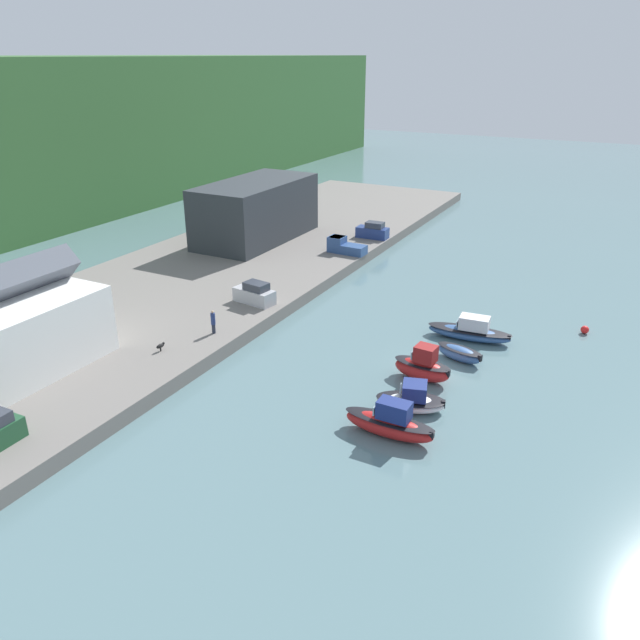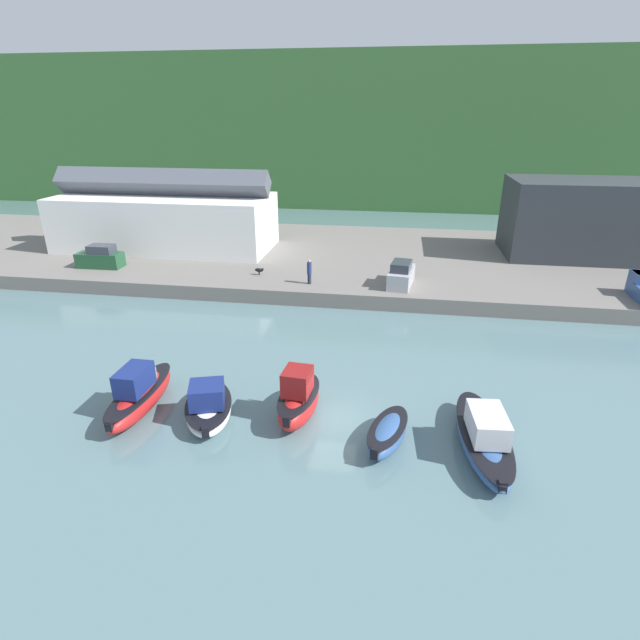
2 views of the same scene
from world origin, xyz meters
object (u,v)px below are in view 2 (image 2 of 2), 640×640
(person_on_quay, at_px, (309,272))
(moored_boat_3, at_px, (387,434))
(moored_boat_1, at_px, (208,406))
(parked_car_0, at_px, (401,275))
(moored_boat_2, at_px, (299,399))
(dog_on_quay, at_px, (259,270))
(parked_car_2, at_px, (100,258))
(moored_boat_4, at_px, (484,436))
(moored_boat_0, at_px, (139,395))

(person_on_quay, bearing_deg, moored_boat_3, -69.61)
(moored_boat_1, distance_m, parked_car_0, 22.27)
(parked_car_0, bearing_deg, moored_boat_3, -82.72)
(parked_car_0, bearing_deg, moored_boat_2, -96.61)
(moored_boat_3, distance_m, dog_on_quay, 24.97)
(dog_on_quay, bearing_deg, moored_boat_2, 28.42)
(moored_boat_2, height_order, parked_car_2, parked_car_2)
(parked_car_2, distance_m, person_on_quay, 20.63)
(parked_car_0, relative_size, parked_car_2, 1.04)
(parked_car_2, bearing_deg, dog_on_quay, -91.82)
(moored_boat_3, distance_m, person_on_quay, 21.36)
(moored_boat_3, xyz_separation_m, parked_car_2, (-27.96, 21.73, 1.55))
(parked_car_0, bearing_deg, moored_boat_4, -70.10)
(parked_car_2, relative_size, dog_on_quay, 4.81)
(moored_boat_2, bearing_deg, moored_boat_4, -3.38)
(moored_boat_2, xyz_separation_m, moored_boat_3, (4.72, -1.66, -0.47))
(parked_car_0, height_order, person_on_quay, parked_car_0)
(moored_boat_4, xyz_separation_m, parked_car_2, (-32.53, 21.39, 1.38))
(parked_car_2, xyz_separation_m, person_on_quay, (20.55, -1.78, 0.18))
(person_on_quay, height_order, dog_on_quay, person_on_quay)
(moored_boat_2, xyz_separation_m, moored_boat_4, (9.29, -1.32, -0.30))
(moored_boat_4, xyz_separation_m, dog_on_quay, (-16.92, 21.33, 0.92))
(moored_boat_1, distance_m, moored_boat_3, 9.47)
(moored_boat_0, height_order, dog_on_quay, moored_boat_0)
(moored_boat_4, height_order, parked_car_0, parked_car_0)
(moored_boat_1, bearing_deg, moored_boat_2, -7.35)
(moored_boat_0, xyz_separation_m, person_on_quay, (5.94, 19.00, 1.37))
(parked_car_2, bearing_deg, person_on_quay, -96.56)
(moored_boat_3, bearing_deg, parked_car_0, 104.57)
(moored_boat_2, relative_size, parked_car_2, 1.13)
(person_on_quay, xyz_separation_m, dog_on_quay, (-4.93, 1.72, -0.64))
(moored_boat_4, relative_size, dog_on_quay, 8.73)
(moored_boat_0, relative_size, moored_boat_1, 1.17)
(moored_boat_2, distance_m, parked_car_0, 19.82)
(moored_boat_1, xyz_separation_m, moored_boat_2, (4.71, 0.81, 0.34))
(moored_boat_1, bearing_deg, person_on_quay, 66.85)
(moored_boat_0, bearing_deg, moored_boat_1, -1.00)
(moored_boat_0, height_order, person_on_quay, person_on_quay)
(moored_boat_2, bearing_deg, dog_on_quay, 115.55)
(moored_boat_2, bearing_deg, moored_boat_1, -165.54)
(person_on_quay, bearing_deg, dog_on_quay, 160.78)
(parked_car_0, bearing_deg, dog_on_quay, -175.63)
(dog_on_quay, bearing_deg, moored_boat_0, 4.78)
(moored_boat_0, distance_m, moored_boat_2, 8.66)
(parked_car_2, bearing_deg, moored_boat_4, -124.94)
(parked_car_2, height_order, dog_on_quay, parked_car_2)
(dog_on_quay, bearing_deg, moored_boat_1, 15.53)
(moored_boat_0, bearing_deg, moored_boat_4, -1.41)
(moored_boat_2, distance_m, person_on_quay, 18.54)
(moored_boat_2, distance_m, parked_car_2, 30.73)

